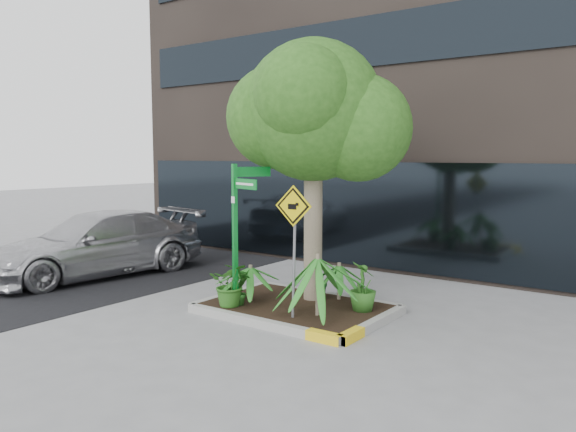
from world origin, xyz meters
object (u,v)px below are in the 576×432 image
Objects in this scene: tree at (314,111)px; cattle_sign at (294,229)px; parked_car at (96,244)px; street_sign_post at (239,222)px.

tree is 2.26× the size of cattle_sign.
tree reaches higher than cattle_sign.
parked_car is at bearing -172.66° from tree.
parked_car is 5.09m from street_sign_post.
tree is 2.49m from street_sign_post.
parked_car is 1.92× the size of street_sign_post.
tree reaches higher than street_sign_post.
street_sign_post is (4.98, -0.54, 0.92)m from parked_car.
street_sign_post is at bearing 177.56° from cattle_sign.
street_sign_post is at bearing -120.33° from tree.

